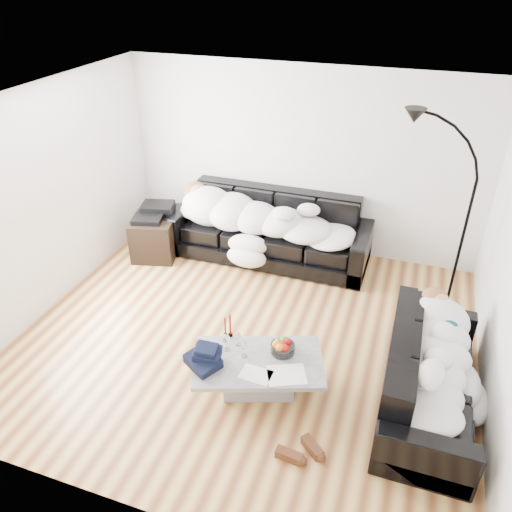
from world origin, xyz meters
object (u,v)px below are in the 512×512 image
(coffee_table, at_px, (259,374))
(floor_lamp, at_px, (463,235))
(candle_left, at_px, (225,327))
(av_cabinet, at_px, (157,233))
(wine_glass_a, at_px, (238,339))
(stereo, at_px, (154,211))
(fruit_bowl, at_px, (283,346))
(wine_glass_c, at_px, (244,350))
(sleeper_right, at_px, (436,355))
(sleeper_back, at_px, (268,217))
(candle_right, at_px, (230,326))
(sofa_right, at_px, (431,374))
(wine_glass_b, at_px, (226,342))
(shoes, at_px, (300,451))
(sofa_back, at_px, (269,228))

(coffee_table, xyz_separation_m, floor_lamp, (1.76, 1.95, 0.88))
(candle_left, height_order, av_cabinet, candle_left)
(wine_glass_a, relative_size, stereo, 0.34)
(fruit_bowl, bearing_deg, wine_glass_c, -152.26)
(sleeper_right, xyz_separation_m, stereo, (-3.87, 1.76, 0.03))
(coffee_table, xyz_separation_m, candle_left, (-0.45, 0.24, 0.30))
(coffee_table, distance_m, av_cabinet, 3.08)
(stereo, bearing_deg, sleeper_back, -3.04)
(wine_glass_c, bearing_deg, candle_right, 135.32)
(wine_glass_c, bearing_deg, coffee_table, -4.40)
(sofa_right, bearing_deg, candle_left, 92.55)
(wine_glass_b, bearing_deg, shoes, -35.42)
(sleeper_back, relative_size, wine_glass_b, 12.56)
(sleeper_back, distance_m, fruit_bowl, 2.41)
(shoes, bearing_deg, coffee_table, 150.92)
(sleeper_right, distance_m, wine_glass_b, 1.98)
(sleeper_back, xyz_separation_m, candle_right, (0.29, -2.17, -0.16))
(floor_lamp, bearing_deg, wine_glass_b, -151.58)
(sleeper_back, bearing_deg, candle_left, -83.74)
(av_cabinet, height_order, floor_lamp, floor_lamp)
(sleeper_back, distance_m, floor_lamp, 2.53)
(wine_glass_c, xyz_separation_m, candle_right, (-0.24, 0.24, 0.05))
(sofa_back, bearing_deg, wine_glass_c, -77.78)
(wine_glass_b, bearing_deg, coffee_table, -6.44)
(fruit_bowl, distance_m, av_cabinet, 3.10)
(shoes, bearing_deg, candle_right, 155.89)
(candle_right, distance_m, stereo, 2.63)
(coffee_table, bearing_deg, floor_lamp, 47.86)
(sofa_right, xyz_separation_m, fruit_bowl, (-1.41, -0.14, 0.05))
(sofa_right, height_order, coffee_table, sofa_right)
(floor_lamp, bearing_deg, fruit_bowl, -145.50)
(sofa_right, height_order, wine_glass_a, sofa_right)
(fruit_bowl, bearing_deg, candle_right, 173.96)
(candle_right, bearing_deg, sofa_right, 2.27)
(sofa_right, distance_m, wine_glass_b, 1.98)
(fruit_bowl, distance_m, wine_glass_a, 0.46)
(sofa_right, distance_m, av_cabinet, 4.25)
(coffee_table, xyz_separation_m, candle_right, (-0.39, 0.25, 0.32))
(shoes, bearing_deg, sofa_back, 130.14)
(sofa_right, bearing_deg, sleeper_back, 47.53)
(sofa_back, distance_m, fruit_bowl, 2.44)
(sleeper_back, relative_size, wine_glass_a, 15.82)
(sofa_right, distance_m, wine_glass_a, 1.88)
(sleeper_right, bearing_deg, wine_glass_a, 95.58)
(sofa_back, bearing_deg, candle_left, -83.88)
(sofa_right, height_order, wine_glass_b, sofa_right)
(wine_glass_b, xyz_separation_m, wine_glass_c, (0.20, -0.03, -0.01))
(stereo, height_order, floor_lamp, floor_lamp)
(sleeper_back, distance_m, wine_glass_b, 2.41)
(coffee_table, relative_size, wine_glass_c, 7.51)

